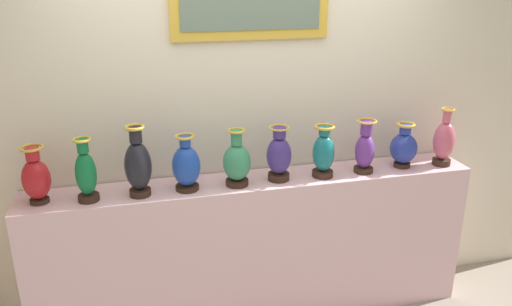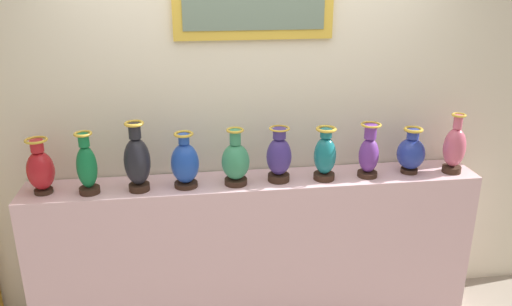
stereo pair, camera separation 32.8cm
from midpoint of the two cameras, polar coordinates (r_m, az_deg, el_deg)
The scene contains 12 objects.
display_shelf at distance 3.59m, azimuth -2.66°, elevation -10.78°, with size 2.98×0.36×1.05m, color beige.
back_wall at distance 3.42m, azimuth -3.75°, elevation 6.15°, with size 4.99×0.14×3.07m.
vase_crimson at distance 3.30m, azimuth -25.98°, elevation -2.55°, with size 0.16×0.16×0.35m.
vase_emerald at distance 3.21m, azimuth -21.25°, elevation -2.21°, with size 0.13×0.13×0.39m.
vase_onyx at distance 3.17m, azimuth -15.93°, elevation -1.37°, with size 0.16×0.16×0.44m.
vase_sapphire at distance 3.20m, azimuth -10.71°, elevation -1.47°, with size 0.18×0.18×0.36m.
vase_jade at distance 3.22m, azimuth -5.07°, elevation -1.08°, with size 0.18×0.18×0.37m.
vase_indigo at distance 3.29m, azimuth -0.27°, elevation -0.38°, with size 0.16×0.16×0.36m.
vase_teal at distance 3.35m, azimuth 4.77°, elevation -0.05°, with size 0.14×0.14×0.35m.
vase_violet at distance 3.46m, azimuth 9.41°, elevation 0.36°, with size 0.13×0.13×0.37m.
vase_cobalt at distance 3.62m, azimuth 13.67°, elevation 0.60°, with size 0.19×0.19×0.32m.
vase_rose at distance 3.72m, azimuth 17.88°, elevation 1.21°, with size 0.15×0.15×0.41m.
Camera 1 is at (-0.75, -2.99, 2.36)m, focal length 35.90 mm.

